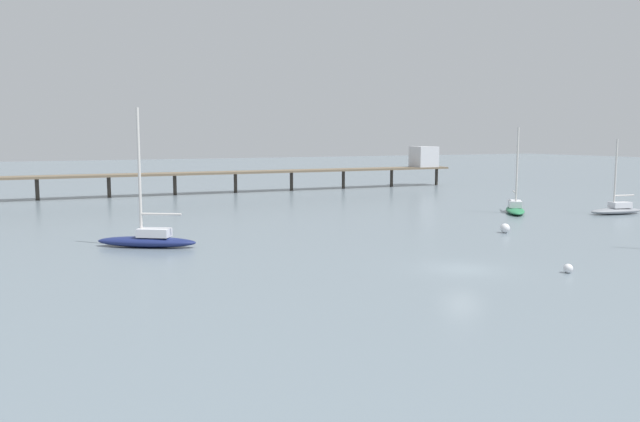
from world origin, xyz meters
name	(u,v)px	position (x,y,z in m)	size (l,w,h in m)	color
ground_plane	(462,269)	(0.00, 0.00, 0.00)	(400.00, 400.00, 0.00)	slate
pier	(280,168)	(11.41, 57.54, 3.47)	(81.89, 5.77, 6.54)	brown
sailboat_gray	(617,209)	(32.62, 15.22, 0.59)	(6.39, 2.76, 7.95)	gray
sailboat_navy	(148,238)	(-16.06, 16.67, 0.68)	(7.35, 5.65, 10.32)	navy
sailboat_green	(515,207)	(23.73, 20.81, 0.61)	(5.69, 6.53, 9.18)	#287F4C
mooring_buoy_mid	(505,228)	(12.82, 10.33, 0.41)	(0.81, 0.81, 0.81)	silver
mooring_buoy_far	(568,268)	(5.08, -3.65, 0.28)	(0.56, 0.56, 0.56)	silver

